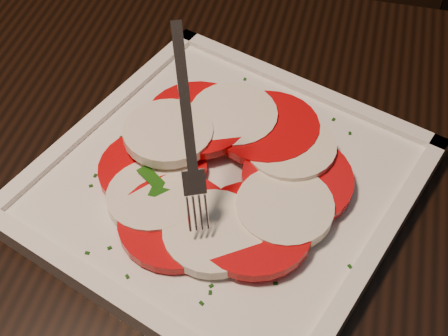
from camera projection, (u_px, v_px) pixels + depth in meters
The scene contains 5 objects.
table at pixel (167, 310), 0.59m from camera, with size 1.24×0.86×0.75m.
chair at pixel (307, 13), 1.09m from camera, with size 0.47×0.47×0.93m.
plate at pixel (224, 185), 0.55m from camera, with size 0.30×0.30×0.01m, color white.
caprese_salad at pixel (224, 171), 0.53m from camera, with size 0.23×0.25×0.03m.
fork at pixel (186, 119), 0.46m from camera, with size 0.03×0.09×0.14m, color white, non-canonical shape.
Camera 1 is at (0.41, -0.38, 1.18)m, focal length 50.00 mm.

